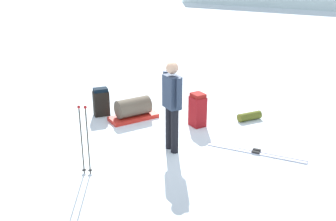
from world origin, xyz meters
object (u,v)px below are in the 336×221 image
object	(u,v)px
skier_standing	(172,102)
ski_poles_planted_near	(84,137)
ski_pair_near	(256,152)
backpack_large_dark	(198,110)
gear_sled	(133,110)
backpack_bright	(101,102)
sleeping_mat_rolled	(249,116)

from	to	relation	value
skier_standing	ski_poles_planted_near	bearing A→B (deg)	-126.51
skier_standing	ski_poles_planted_near	world-z (taller)	skier_standing
ski_pair_near	backpack_large_dark	bearing A→B (deg)	150.21
gear_sled	backpack_bright	bearing A→B (deg)	-176.08
backpack_large_dark	gear_sled	xyz separation A→B (m)	(-1.43, -0.18, -0.13)
ski_pair_near	gear_sled	bearing A→B (deg)	167.62
ski_pair_near	backpack_bright	bearing A→B (deg)	171.04
backpack_bright	ski_poles_planted_near	bearing A→B (deg)	-64.57
backpack_large_dark	ski_poles_planted_near	xyz separation A→B (m)	(-1.08, -2.63, 0.32)
backpack_bright	ski_poles_planted_near	size ratio (longest dim) A/B	0.53
skier_standing	ski_pair_near	bearing A→B (deg)	17.69
skier_standing	sleeping_mat_rolled	distance (m)	2.43
ski_poles_planted_near	sleeping_mat_rolled	xyz separation A→B (m)	(2.05, 3.36, -0.59)
backpack_bright	ski_pair_near	bearing A→B (deg)	-8.96
ski_pair_near	backpack_large_dark	size ratio (longest dim) A/B	2.52
ski_pair_near	backpack_large_dark	xyz separation A→B (m)	(-1.41, 0.81, 0.35)
skier_standing	backpack_large_dark	bearing A→B (deg)	86.37
skier_standing	gear_sled	world-z (taller)	skier_standing
backpack_bright	sleeping_mat_rolled	xyz separation A→B (m)	(3.19, 0.97, -0.23)
ski_pair_near	sleeping_mat_rolled	xyz separation A→B (m)	(-0.44, 1.54, 0.08)
skier_standing	backpack_large_dark	world-z (taller)	skier_standing
ski_pair_near	ski_poles_planted_near	distance (m)	3.15
ski_pair_near	ski_poles_planted_near	world-z (taller)	ski_poles_planted_near
ski_pair_near	gear_sled	distance (m)	2.92
sleeping_mat_rolled	ski_pair_near	bearing A→B (deg)	-74.22
backpack_large_dark	ski_poles_planted_near	distance (m)	2.86
gear_sled	ski_poles_planted_near	bearing A→B (deg)	-81.68
backpack_bright	gear_sled	size ratio (longest dim) A/B	0.57
ski_poles_planted_near	gear_sled	bearing A→B (deg)	98.32
backpack_bright	sleeping_mat_rolled	bearing A→B (deg)	16.90
skier_standing	backpack_large_dark	distance (m)	1.42
ski_poles_planted_near	sleeping_mat_rolled	bearing A→B (deg)	58.59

